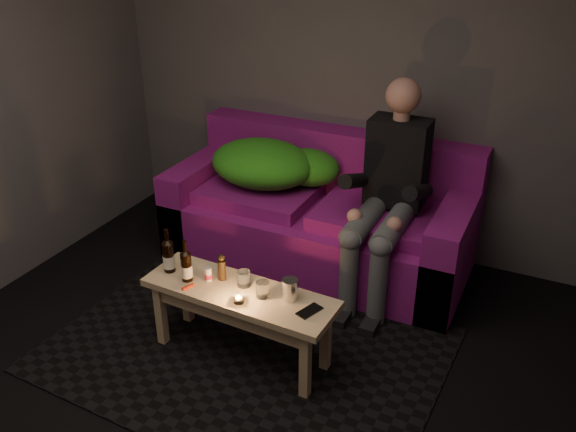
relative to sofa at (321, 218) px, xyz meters
name	(u,v)px	position (x,y,z in m)	size (l,w,h in m)	color
floor	(206,423)	(0.12, -1.82, -0.34)	(4.50, 4.50, 0.00)	black
room	(239,95)	(0.12, -1.35, 1.30)	(4.50, 4.50, 4.50)	silver
rug	(246,349)	(0.02, -1.21, -0.34)	(2.30, 1.67, 0.01)	black
sofa	(321,218)	(0.00, 0.00, 0.00)	(2.19, 0.99, 0.94)	#821169
green_blanket	(271,164)	(-0.41, -0.01, 0.37)	(0.96, 0.66, 0.33)	#2E8919
person	(388,190)	(0.54, -0.18, 0.42)	(0.39, 0.91, 1.46)	black
coffee_table	(240,302)	(0.02, -1.26, 0.05)	(1.17, 0.42, 0.47)	tan
beer_bottle_a	(169,256)	(-0.46, -1.26, 0.23)	(0.07, 0.07, 0.28)	black
beer_bottle_b	(186,266)	(-0.31, -1.30, 0.23)	(0.07, 0.07, 0.26)	black
salt_shaker	(208,274)	(-0.19, -1.25, 0.17)	(0.04, 0.04, 0.09)	silver
pepper_mill	(222,270)	(-0.13, -1.21, 0.19)	(0.05, 0.05, 0.13)	black
tumbler_back	(244,279)	(0.02, -1.21, 0.18)	(0.08, 0.08, 0.09)	white
tealight	(239,299)	(0.08, -1.37, 0.15)	(0.06, 0.06, 0.04)	white
tumbler_front	(263,289)	(0.17, -1.26, 0.18)	(0.08, 0.08, 0.10)	white
steel_cup	(290,289)	(0.32, -1.21, 0.19)	(0.09, 0.09, 0.12)	silver
smartphone	(309,311)	(0.47, -1.28, 0.13)	(0.07, 0.15, 0.01)	black
red_lighter	(188,287)	(-0.26, -1.37, 0.14)	(0.02, 0.08, 0.01)	red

